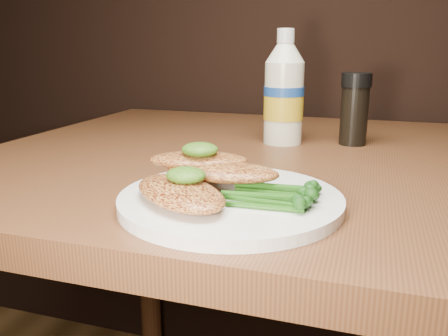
% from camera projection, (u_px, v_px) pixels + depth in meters
% --- Properties ---
extents(plate, '(0.24, 0.24, 0.01)m').
position_uv_depth(plate, '(231.00, 200.00, 0.50)').
color(plate, white).
rests_on(plate, dining_table).
extents(chicken_front, '(0.15, 0.14, 0.02)m').
position_uv_depth(chicken_front, '(180.00, 192.00, 0.48)').
color(chicken_front, '#C6843F').
rests_on(chicken_front, plate).
extents(chicken_mid, '(0.13, 0.07, 0.02)m').
position_uv_depth(chicken_mid, '(222.00, 172.00, 0.52)').
color(chicken_mid, '#C6843F').
rests_on(chicken_mid, plate).
extents(chicken_back, '(0.13, 0.09, 0.02)m').
position_uv_depth(chicken_back, '(198.00, 160.00, 0.55)').
color(chicken_back, '#C6843F').
rests_on(chicken_back, plate).
extents(pesto_front, '(0.05, 0.05, 0.02)m').
position_uv_depth(pesto_front, '(186.00, 175.00, 0.48)').
color(pesto_front, '#103808').
rests_on(pesto_front, chicken_front).
extents(pesto_back, '(0.04, 0.04, 0.02)m').
position_uv_depth(pesto_back, '(200.00, 149.00, 0.54)').
color(pesto_back, '#103808').
rests_on(pesto_back, chicken_back).
extents(broccolini_bundle, '(0.13, 0.11, 0.02)m').
position_uv_depth(broccolini_bundle, '(270.00, 192.00, 0.48)').
color(broccolini_bundle, '#205512').
rests_on(broccolini_bundle, plate).
extents(mayo_bottle, '(0.09, 0.09, 0.20)m').
position_uv_depth(mayo_bottle, '(284.00, 87.00, 0.80)').
color(mayo_bottle, '#ECE9C8').
rests_on(mayo_bottle, dining_table).
extents(pepper_grinder, '(0.05, 0.05, 0.12)m').
position_uv_depth(pepper_grinder, '(354.00, 109.00, 0.80)').
color(pepper_grinder, black).
rests_on(pepper_grinder, dining_table).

